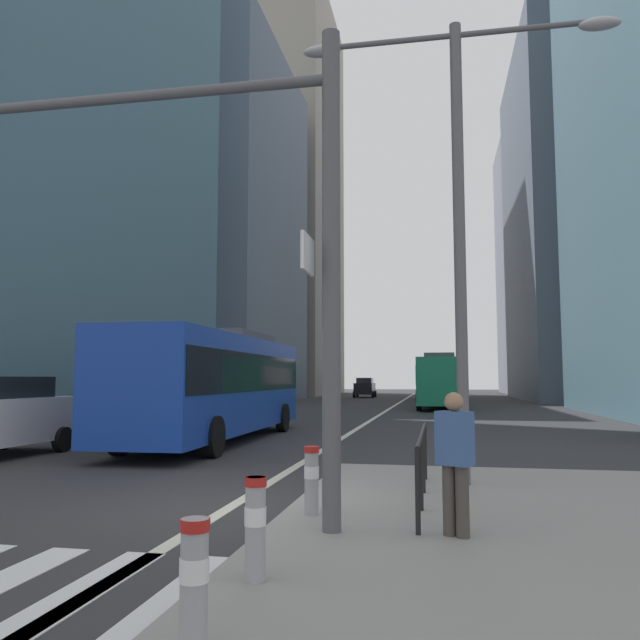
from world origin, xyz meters
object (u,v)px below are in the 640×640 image
at_px(car_receding_near, 446,387).
at_px(bollard_right, 312,476).
at_px(city_bus_red_receding, 441,379).
at_px(car_oncoming_mid, 365,387).
at_px(city_bus_red_distant, 432,379).
at_px(pedestrian_waiting, 455,456).
at_px(city_bus_blue_oncoming, 217,380).
at_px(traffic_signal_gantry, 184,204).
at_px(street_lamp_post, 458,182).
at_px(bollard_front, 194,578).
at_px(bollard_left, 255,523).

distance_m(car_receding_near, bollard_right, 58.48).
xyz_separation_m(city_bus_red_receding, car_oncoming_mid, (-7.40, 21.52, -0.85)).
height_order(city_bus_red_distant, pedestrian_waiting, city_bus_red_distant).
relative_size(car_oncoming_mid, pedestrian_waiting, 2.62).
relative_size(city_bus_blue_oncoming, car_receding_near, 2.65).
distance_m(traffic_signal_gantry, street_lamp_post, 5.15).
distance_m(city_bus_red_distant, car_receding_near, 9.69).
bearing_deg(traffic_signal_gantry, city_bus_red_receding, 84.49).
relative_size(city_bus_blue_oncoming, traffic_signal_gantry, 1.93).
distance_m(bollard_front, pedestrian_waiting, 3.79).
relative_size(car_oncoming_mid, street_lamp_post, 0.52).
relative_size(city_bus_red_receding, bollard_left, 12.49).
xyz_separation_m(city_bus_red_receding, car_receding_near, (0.61, 25.70, -0.85)).
xyz_separation_m(street_lamp_post, bollard_left, (-1.99, -5.41, -4.64)).
xyz_separation_m(city_bus_blue_oncoming, traffic_signal_gantry, (3.51, -10.91, 2.25)).
bearing_deg(pedestrian_waiting, city_bus_red_distant, 90.89).
bearing_deg(car_oncoming_mid, bollard_front, -84.42).
height_order(car_oncoming_mid, car_receding_near, same).
xyz_separation_m(bollard_left, bollard_right, (-0.04, 2.68, -0.01)).
bearing_deg(car_receding_near, street_lamp_post, -90.35).
bearing_deg(traffic_signal_gantry, city_bus_red_distant, 87.12).
relative_size(bollard_front, bollard_left, 0.95).
relative_size(traffic_signal_gantry, bollard_right, 6.92).
bearing_deg(bollard_front, car_oncoming_mid, 95.58).
relative_size(bollard_left, bollard_right, 1.02).
relative_size(city_bus_red_receding, pedestrian_waiting, 6.94).
distance_m(car_oncoming_mid, traffic_signal_gantry, 55.35).
bearing_deg(street_lamp_post, car_oncoming_mid, 98.46).
xyz_separation_m(city_bus_red_receding, bollard_left, (-1.72, -35.42, -1.19)).
relative_size(car_receding_near, bollard_front, 5.18).
bearing_deg(city_bus_blue_oncoming, traffic_signal_gantry, -72.16).
relative_size(bollard_left, pedestrian_waiting, 0.56).
distance_m(city_bus_red_distant, traffic_signal_gantry, 49.83).
bearing_deg(pedestrian_waiting, car_receding_near, 89.45).
relative_size(car_oncoming_mid, bollard_front, 4.95).
height_order(city_bus_red_receding, pedestrian_waiting, city_bus_red_receding).
xyz_separation_m(car_receding_near, street_lamp_post, (-0.34, -55.70, 4.29)).
distance_m(city_bus_red_receding, bollard_left, 35.48).
bearing_deg(city_bus_red_distant, bollard_right, -91.21).
bearing_deg(bollard_front, bollard_right, 91.03).
distance_m(car_receding_near, bollard_front, 62.62).
bearing_deg(traffic_signal_gantry, car_oncoming_mid, 94.32).
xyz_separation_m(traffic_signal_gantry, bollard_left, (1.51, -1.84, -3.45)).
xyz_separation_m(car_receding_near, bollard_front, (-2.30, -62.58, -0.37)).
bearing_deg(street_lamp_post, city_bus_red_receding, 90.51).
relative_size(car_receding_near, bollard_right, 5.05).
distance_m(city_bus_red_distant, bollard_front, 53.04).
height_order(city_bus_red_receding, bollard_left, city_bus_red_receding).
bearing_deg(car_receding_near, traffic_signal_gantry, -93.71).
relative_size(car_receding_near, traffic_signal_gantry, 0.73).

